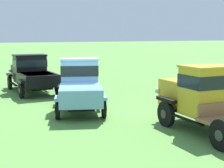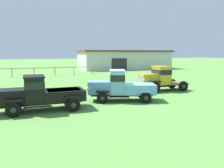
# 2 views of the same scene
# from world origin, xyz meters

# --- Properties ---
(ground_plane) EXTENTS (240.00, 240.00, 0.00)m
(ground_plane) POSITION_xyz_m (0.00, 0.00, 0.00)
(ground_plane) COLOR #5B9342
(farm_shed) EXTENTS (19.42, 9.32, 3.97)m
(farm_shed) POSITION_xyz_m (13.02, 29.82, 2.01)
(farm_shed) COLOR silver
(farm_shed) RESTS_ON ground
(paddock_fence) EXTENTS (14.89, 0.50, 1.31)m
(paddock_fence) POSITION_xyz_m (-4.21, 19.92, 0.93)
(paddock_fence) COLOR #997F60
(paddock_fence) RESTS_ON ground
(vintage_truck_foreground_near) EXTENTS (5.21, 2.20, 2.09)m
(vintage_truck_foreground_near) POSITION_xyz_m (-5.72, -0.84, 1.04)
(vintage_truck_foreground_near) COLOR black
(vintage_truck_foreground_near) RESTS_ON ground
(vintage_truck_second_in_line) EXTENTS (5.03, 3.11, 2.21)m
(vintage_truck_second_in_line) POSITION_xyz_m (-0.20, -0.00, 1.06)
(vintage_truck_second_in_line) COLOR black
(vintage_truck_second_in_line) RESTS_ON ground
(vintage_truck_midrow_center) EXTENTS (4.57, 2.09, 2.22)m
(vintage_truck_midrow_center) POSITION_xyz_m (4.60, 2.61, 1.18)
(vintage_truck_midrow_center) COLOR black
(vintage_truck_midrow_center) RESTS_ON ground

